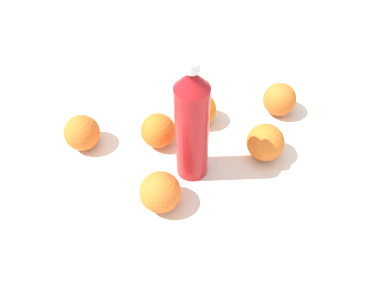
{
  "coord_description": "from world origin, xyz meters",
  "views": [
    {
      "loc": [
        -0.2,
        0.48,
        0.64
      ],
      "look_at": [
        -0.03,
        0.02,
        0.08
      ],
      "focal_mm": 35.94,
      "sensor_mm": 36.0,
      "label": 1
    }
  ],
  "objects_px": {
    "water_bottle": "(192,126)",
    "orange_1": "(158,131)",
    "orange_4": "(199,109)",
    "orange_3": "(265,142)",
    "orange_5": "(279,99)",
    "orange_2": "(82,133)",
    "orange_0": "(160,192)"
  },
  "relations": [
    {
      "from": "water_bottle",
      "to": "orange_3",
      "type": "distance_m",
      "value": 0.18
    },
    {
      "from": "orange_2",
      "to": "orange_4",
      "type": "bearing_deg",
      "value": -143.14
    },
    {
      "from": "orange_2",
      "to": "orange_3",
      "type": "height_order",
      "value": "orange_3"
    },
    {
      "from": "orange_1",
      "to": "orange_2",
      "type": "height_order",
      "value": "orange_2"
    },
    {
      "from": "orange_2",
      "to": "orange_5",
      "type": "height_order",
      "value": "same"
    },
    {
      "from": "orange_2",
      "to": "orange_4",
      "type": "height_order",
      "value": "orange_2"
    },
    {
      "from": "water_bottle",
      "to": "orange_1",
      "type": "distance_m",
      "value": 0.14
    },
    {
      "from": "orange_0",
      "to": "orange_5",
      "type": "relative_size",
      "value": 1.03
    },
    {
      "from": "water_bottle",
      "to": "orange_1",
      "type": "bearing_deg",
      "value": -92.56
    },
    {
      "from": "water_bottle",
      "to": "orange_5",
      "type": "xyz_separation_m",
      "value": [
        -0.13,
        -0.23,
        -0.09
      ]
    },
    {
      "from": "orange_4",
      "to": "orange_5",
      "type": "distance_m",
      "value": 0.19
    },
    {
      "from": "orange_2",
      "to": "orange_4",
      "type": "xyz_separation_m",
      "value": [
        -0.21,
        -0.16,
        -0.0
      ]
    },
    {
      "from": "orange_1",
      "to": "orange_2",
      "type": "xyz_separation_m",
      "value": [
        0.15,
        0.06,
        0.0
      ]
    },
    {
      "from": "water_bottle",
      "to": "orange_0",
      "type": "height_order",
      "value": "water_bottle"
    },
    {
      "from": "orange_4",
      "to": "orange_1",
      "type": "bearing_deg",
      "value": 57.47
    },
    {
      "from": "orange_2",
      "to": "orange_3",
      "type": "bearing_deg",
      "value": -163.8
    },
    {
      "from": "orange_3",
      "to": "orange_5",
      "type": "bearing_deg",
      "value": -90.05
    },
    {
      "from": "water_bottle",
      "to": "orange_2",
      "type": "bearing_deg",
      "value": -62.85
    },
    {
      "from": "orange_1",
      "to": "orange_3",
      "type": "height_order",
      "value": "orange_3"
    },
    {
      "from": "orange_4",
      "to": "orange_0",
      "type": "bearing_deg",
      "value": 91.97
    },
    {
      "from": "orange_4",
      "to": "orange_5",
      "type": "relative_size",
      "value": 0.98
    },
    {
      "from": "orange_1",
      "to": "orange_4",
      "type": "bearing_deg",
      "value": -122.53
    },
    {
      "from": "water_bottle",
      "to": "orange_1",
      "type": "height_order",
      "value": "water_bottle"
    },
    {
      "from": "orange_0",
      "to": "orange_1",
      "type": "bearing_deg",
      "value": -64.82
    },
    {
      "from": "orange_4",
      "to": "orange_3",
      "type": "bearing_deg",
      "value": 163.62
    },
    {
      "from": "orange_1",
      "to": "orange_0",
      "type": "bearing_deg",
      "value": 115.18
    },
    {
      "from": "water_bottle",
      "to": "orange_4",
      "type": "relative_size",
      "value": 3.67
    },
    {
      "from": "water_bottle",
      "to": "orange_5",
      "type": "relative_size",
      "value": 3.58
    },
    {
      "from": "orange_2",
      "to": "orange_0",
      "type": "bearing_deg",
      "value": 159.43
    },
    {
      "from": "orange_3",
      "to": "orange_4",
      "type": "relative_size",
      "value": 1.05
    },
    {
      "from": "water_bottle",
      "to": "orange_0",
      "type": "xyz_separation_m",
      "value": [
        0.03,
        0.1,
        -0.09
      ]
    },
    {
      "from": "orange_2",
      "to": "orange_1",
      "type": "bearing_deg",
      "value": -157.11
    }
  ]
}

